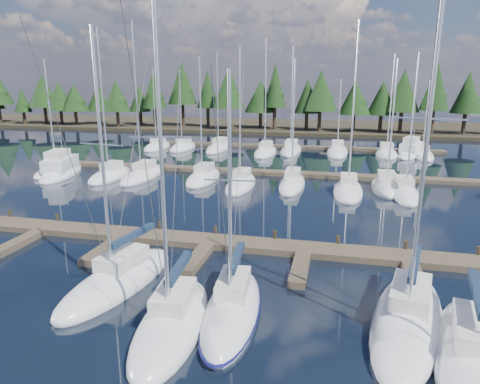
% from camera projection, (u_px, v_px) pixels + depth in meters
% --- Properties ---
extents(ground, '(260.00, 260.00, 0.00)m').
position_uv_depth(ground, '(249.00, 197.00, 39.01)').
color(ground, black).
rests_on(ground, ground).
extents(far_shore, '(220.00, 30.00, 0.60)m').
position_uv_depth(far_shore, '(304.00, 127.00, 95.49)').
color(far_shore, '#2F271A').
rests_on(far_shore, ground).
extents(main_dock, '(44.00, 6.13, 0.90)m').
position_uv_depth(main_dock, '(208.00, 245.00, 27.04)').
color(main_dock, brown).
rests_on(main_dock, ground).
extents(back_docks, '(50.00, 21.80, 0.40)m').
position_uv_depth(back_docks, '(279.00, 158.00, 57.42)').
color(back_docks, brown).
rests_on(back_docks, ground).
extents(front_sailboat_2, '(4.13, 9.01, 13.45)m').
position_uv_depth(front_sailboat_2, '(119.00, 280.00, 22.08)').
color(front_sailboat_2, silver).
rests_on(front_sailboat_2, ground).
extents(front_sailboat_3, '(3.37, 8.01, 14.99)m').
position_uv_depth(front_sailboat_3, '(172.00, 322.00, 18.18)').
color(front_sailboat_3, silver).
rests_on(front_sailboat_3, ground).
extents(front_sailboat_4, '(3.18, 8.37, 11.53)m').
position_uv_depth(front_sailboat_4, '(232.00, 309.00, 19.30)').
color(front_sailboat_4, silver).
rests_on(front_sailboat_4, ground).
extents(front_sailboat_5, '(4.83, 10.11, 16.18)m').
position_uv_depth(front_sailboat_5, '(408.00, 319.00, 18.49)').
color(front_sailboat_5, silver).
rests_on(front_sailboat_5, ground).
extents(front_sailboat_6, '(4.49, 10.01, 16.75)m').
position_uv_depth(front_sailboat_6, '(475.00, 360.00, 15.76)').
color(front_sailboat_6, silver).
rests_on(front_sailboat_6, ground).
extents(back_sailboat_rows, '(48.36, 33.14, 16.93)m').
position_uv_depth(back_sailboat_rows, '(272.00, 163.00, 53.33)').
color(back_sailboat_rows, silver).
rests_on(back_sailboat_rows, ground).
extents(motor_yacht_left, '(5.40, 9.93, 4.73)m').
position_uv_depth(motor_yacht_left, '(61.00, 171.00, 47.82)').
color(motor_yacht_left, silver).
rests_on(motor_yacht_left, ground).
extents(motor_yacht_right, '(5.86, 9.26, 4.39)m').
position_uv_depth(motor_yacht_right, '(411.00, 152.00, 60.20)').
color(motor_yacht_right, silver).
rests_on(motor_yacht_right, ground).
extents(tree_line, '(183.33, 11.57, 13.89)m').
position_uv_depth(tree_line, '(288.00, 95.00, 85.08)').
color(tree_line, black).
rests_on(tree_line, far_shore).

